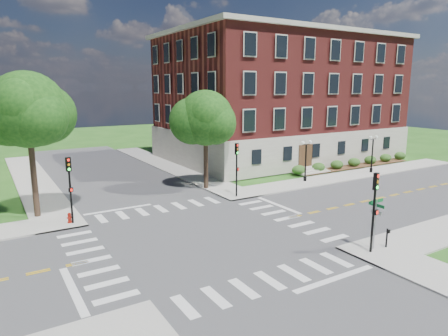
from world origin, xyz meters
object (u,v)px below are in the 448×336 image
street_sign_pole (376,214)px  push_button_post (387,237)px  traffic_signal_ne (237,163)px  twin_lamp_east (372,152)px  fire_hydrant (69,218)px  twin_lamp_west (306,158)px  traffic_signal_nw (70,182)px  traffic_signal_se (375,202)px

street_sign_pole → push_button_post: (0.87, -0.27, -1.51)m
traffic_signal_ne → twin_lamp_east: 18.91m
street_sign_pole → fire_hydrant: 20.80m
street_sign_pole → fire_hydrant: street_sign_pole is taller
twin_lamp_east → twin_lamp_west: bearing=175.8°
traffic_signal_ne → traffic_signal_nw: bearing=179.5°
traffic_signal_ne → traffic_signal_nw: size_ratio=1.00×
twin_lamp_west → twin_lamp_east: same height
traffic_signal_se → street_sign_pole: 1.04m
twin_lamp_east → fire_hydrant: twin_lamp_east is taller
twin_lamp_east → fire_hydrant: 33.14m
traffic_signal_se → twin_lamp_west: traffic_signal_se is taller
twin_lamp_east → traffic_signal_nw: bearing=-179.1°
twin_lamp_west → twin_lamp_east: (9.49, -0.70, 0.00)m
traffic_signal_nw → street_sign_pole: size_ratio=1.55×
twin_lamp_west → push_button_post: bearing=-116.6°
push_button_post → fire_hydrant: push_button_post is taller
push_button_post → fire_hydrant: 21.54m
traffic_signal_se → street_sign_pole: size_ratio=1.55×
traffic_signal_nw → twin_lamp_west: (23.39, 1.20, -0.66)m
traffic_signal_ne → twin_lamp_east: bearing=1.9°
traffic_signal_nw → push_button_post: bearing=-43.5°
traffic_signal_se → fire_hydrant: size_ratio=6.40×
traffic_signal_nw → twin_lamp_west: size_ratio=1.13×
traffic_signal_ne → street_sign_pole: bearing=-87.7°
traffic_signal_ne → twin_lamp_east: traffic_signal_ne is taller
twin_lamp_west → push_button_post: twin_lamp_west is taller
traffic_signal_nw → twin_lamp_east: bearing=0.9°
traffic_signal_nw → push_button_post: (15.45, -14.65, -2.39)m
traffic_signal_nw → fire_hydrant: bearing=138.7°
traffic_signal_se → push_button_post: traffic_signal_se is taller
traffic_signal_ne → fire_hydrant: 14.44m
push_button_post → fire_hydrant: bearing=136.6°
traffic_signal_nw → twin_lamp_east: 32.89m
traffic_signal_se → traffic_signal_ne: size_ratio=1.00×
street_sign_pole → traffic_signal_nw: bearing=135.4°
fire_hydrant → traffic_signal_nw: bearing=-41.3°
traffic_signal_nw → street_sign_pole: bearing=-44.6°
traffic_signal_nw → push_button_post: size_ratio=4.00×
traffic_signal_ne → street_sign_pole: size_ratio=1.55×
twin_lamp_west → traffic_signal_ne: bearing=-172.0°
twin_lamp_west → street_sign_pole: (-8.81, -15.58, -0.21)m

